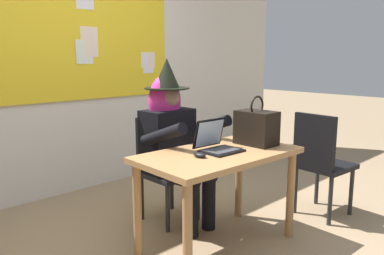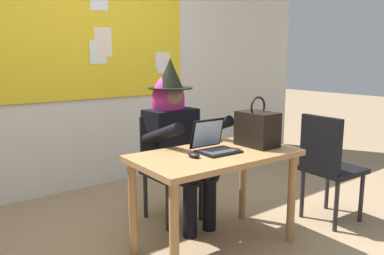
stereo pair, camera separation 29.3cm
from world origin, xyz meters
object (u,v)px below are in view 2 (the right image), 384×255
person_costumed (175,132)px  chair_extra_corner (328,163)px  chair_at_desk (167,162)px  laptop (214,144)px  handbag (257,128)px  desk_main (215,167)px  computer_mouse (194,155)px

person_costumed → chair_extra_corner: bearing=49.4°
chair_at_desk → person_costumed: 0.30m
chair_at_desk → laptop: laptop is taller
laptop → chair_at_desk: bearing=89.4°
chair_at_desk → handbag: size_ratio=2.34×
desk_main → person_costumed: (0.05, 0.56, 0.16)m
computer_mouse → handbag: handbag is taller
person_costumed → laptop: bearing=-5.0°
desk_main → chair_extra_corner: size_ratio=1.30×
person_costumed → laptop: (-0.03, -0.52, -0.00)m
desk_main → chair_at_desk: bearing=85.6°
desk_main → computer_mouse: computer_mouse is taller
person_costumed → handbag: bearing=27.6°
person_costumed → handbag: size_ratio=3.64×
desk_main → chair_extra_corner: 1.07m
computer_mouse → handbag: (0.59, -0.03, 0.12)m
desk_main → laptop: 0.16m
chair_at_desk → handbag: handbag is taller
chair_at_desk → chair_extra_corner: bearing=46.6°
laptop → handbag: (0.37, -0.08, 0.08)m
chair_at_desk → person_costumed: bearing=0.6°
person_costumed → computer_mouse: size_ratio=13.22×
chair_at_desk → chair_extra_corner: chair_extra_corner is taller
desk_main → handbag: 0.46m
chair_extra_corner → computer_mouse: bearing=173.6°
desk_main → computer_mouse: bearing=-177.2°
desk_main → computer_mouse: 0.24m
computer_mouse → chair_extra_corner: 1.28m
person_costumed → computer_mouse: 0.63m
computer_mouse → desk_main: bearing=2.9°
chair_at_desk → computer_mouse: bearing=-20.2°
desk_main → chair_at_desk: chair_at_desk is taller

